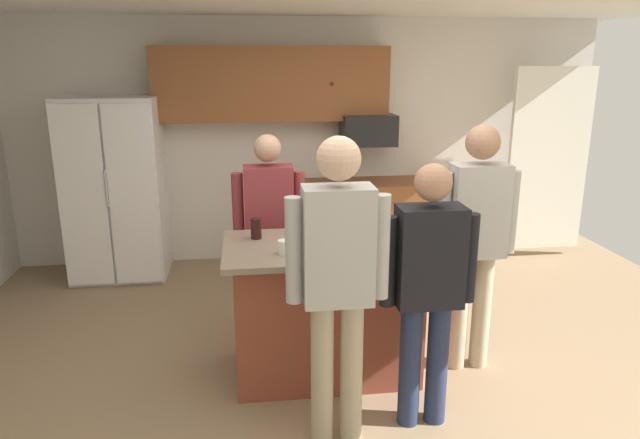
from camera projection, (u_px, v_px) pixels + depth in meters
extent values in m
plane|color=#937A5B|center=(353.00, 383.00, 3.98)|extent=(7.04, 7.04, 0.00)
cube|color=silver|center=(309.00, 141.00, 6.31)|extent=(6.40, 0.10, 2.60)
cube|color=white|center=(548.00, 160.00, 6.30)|extent=(0.90, 0.06, 2.00)
cube|color=brown|center=(272.00, 84.00, 5.90)|extent=(2.40, 0.35, 0.75)
sphere|color=#4C3823|center=(332.00, 84.00, 5.79)|extent=(0.04, 0.04, 0.04)
cube|color=brown|center=(367.00, 221.00, 6.31)|extent=(1.80, 0.60, 0.90)
sphere|color=#4C3823|center=(414.00, 228.00, 6.06)|extent=(0.04, 0.04, 0.04)
cube|color=white|center=(116.00, 189.00, 5.79)|extent=(0.92, 0.70, 1.82)
cube|color=white|center=(83.00, 198.00, 5.40)|extent=(0.44, 0.04, 1.74)
cube|color=white|center=(133.00, 196.00, 5.46)|extent=(0.44, 0.04, 1.74)
cylinder|color=#B2B2B7|center=(106.00, 188.00, 5.38)|extent=(0.02, 0.02, 0.35)
cube|color=black|center=(368.00, 130.00, 6.06)|extent=(0.56, 0.40, 0.32)
cube|color=brown|center=(325.00, 312.00, 4.02)|extent=(1.24, 0.68, 0.92)
cube|color=gray|center=(326.00, 247.00, 3.89)|extent=(1.38, 0.82, 0.04)
cylinder|color=tan|center=(322.00, 373.00, 3.28)|extent=(0.13, 0.13, 0.87)
cylinder|color=tan|center=(351.00, 371.00, 3.30)|extent=(0.13, 0.13, 0.87)
cube|color=#B7B7B2|center=(338.00, 246.00, 3.09)|extent=(0.38, 0.22, 0.65)
sphere|color=beige|center=(339.00, 158.00, 2.96)|extent=(0.24, 0.24, 0.24)
cylinder|color=#B7B7B2|center=(294.00, 251.00, 3.06)|extent=(0.09, 0.09, 0.59)
cylinder|color=#B7B7B2|center=(381.00, 247.00, 3.12)|extent=(0.09, 0.09, 0.59)
cylinder|color=#232D4C|center=(410.00, 365.00, 3.45)|extent=(0.13, 0.13, 0.79)
cylinder|color=#232D4C|center=(437.00, 363.00, 3.47)|extent=(0.13, 0.13, 0.79)
cube|color=black|center=(429.00, 256.00, 3.28)|extent=(0.38, 0.22, 0.59)
sphere|color=tan|center=(433.00, 182.00, 3.16)|extent=(0.21, 0.21, 0.21)
cylinder|color=black|center=(388.00, 262.00, 3.26)|extent=(0.09, 0.09, 0.53)
cylinder|color=black|center=(469.00, 258.00, 3.31)|extent=(0.09, 0.09, 0.53)
cylinder|color=tan|center=(260.00, 285.00, 4.67)|extent=(0.13, 0.13, 0.79)
cylinder|color=tan|center=(281.00, 284.00, 4.69)|extent=(0.13, 0.13, 0.79)
cube|color=maroon|center=(269.00, 203.00, 4.49)|extent=(0.38, 0.22, 0.59)
sphere|color=tan|center=(267.00, 148.00, 4.38)|extent=(0.21, 0.21, 0.21)
cylinder|color=maroon|center=(238.00, 207.00, 4.47)|extent=(0.09, 0.09, 0.53)
cylinder|color=maroon|center=(299.00, 205.00, 4.53)|extent=(0.09, 0.09, 0.53)
cylinder|color=tan|center=(459.00, 312.00, 4.10)|extent=(0.13, 0.13, 0.85)
cylinder|color=tan|center=(481.00, 311.00, 4.12)|extent=(0.13, 0.13, 0.85)
cube|color=#B7B7B2|center=(478.00, 210.00, 3.91)|extent=(0.38, 0.22, 0.64)
sphere|color=tan|center=(483.00, 142.00, 3.78)|extent=(0.23, 0.23, 0.23)
cylinder|color=#B7B7B2|center=(444.00, 214.00, 3.88)|extent=(0.09, 0.09, 0.58)
cylinder|color=#B7B7B2|center=(511.00, 212.00, 3.94)|extent=(0.09, 0.09, 0.58)
cylinder|color=black|center=(256.00, 228.00, 3.99)|extent=(0.08, 0.08, 0.14)
cylinder|color=black|center=(317.00, 236.00, 3.84)|extent=(0.06, 0.06, 0.14)
cylinder|color=#4C6B99|center=(320.00, 248.00, 3.63)|extent=(0.08, 0.08, 0.10)
torus|color=#4C6B99|center=(328.00, 247.00, 3.64)|extent=(0.06, 0.01, 0.06)
cylinder|color=black|center=(396.00, 238.00, 3.79)|extent=(0.07, 0.07, 0.13)
cylinder|color=black|center=(378.00, 230.00, 3.93)|extent=(0.07, 0.07, 0.16)
cylinder|color=black|center=(403.00, 229.00, 3.94)|extent=(0.06, 0.06, 0.17)
cylinder|color=white|center=(284.00, 247.00, 3.67)|extent=(0.08, 0.08, 0.09)
torus|color=white|center=(293.00, 246.00, 3.68)|extent=(0.06, 0.01, 0.06)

